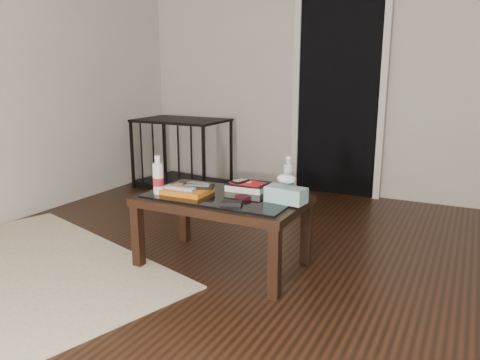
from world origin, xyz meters
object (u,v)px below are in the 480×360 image
object	(u,v)px
textbook	(248,186)
water_bottle_left	(158,175)
tissue_box	(286,195)
coffee_table	(223,205)
water_bottle_right	(288,175)
pet_crate	(183,165)

from	to	relation	value
textbook	water_bottle_left	size ratio (longest dim) A/B	1.05
water_bottle_left	tissue_box	distance (m)	0.80
coffee_table	textbook	bearing A→B (deg)	64.04
coffee_table	tissue_box	bearing A→B (deg)	3.54
coffee_table	textbook	size ratio (longest dim) A/B	4.00
tissue_box	textbook	bearing A→B (deg)	160.90
coffee_table	water_bottle_right	bearing A→B (deg)	30.48
textbook	water_bottle_left	bearing A→B (deg)	-146.25
water_bottle_right	tissue_box	size ratio (longest dim) A/B	1.03
coffee_table	textbook	xyz separation A→B (m)	(0.09, 0.18, 0.09)
coffee_table	water_bottle_left	size ratio (longest dim) A/B	4.20
tissue_box	water_bottle_right	bearing A→B (deg)	114.49
tissue_box	water_bottle_left	bearing A→B (deg)	-160.57
textbook	water_bottle_left	world-z (taller)	water_bottle_left
coffee_table	water_bottle_right	distance (m)	0.44
water_bottle_left	tissue_box	xyz separation A→B (m)	(0.78, 0.17, -0.07)
water_bottle_left	water_bottle_right	distance (m)	0.80
textbook	tissue_box	xyz separation A→B (m)	(0.32, -0.15, 0.02)
coffee_table	pet_crate	world-z (taller)	pet_crate
water_bottle_left	pet_crate	bearing A→B (deg)	119.66
pet_crate	water_bottle_right	size ratio (longest dim) A/B	4.14
textbook	pet_crate	bearing A→B (deg)	133.74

